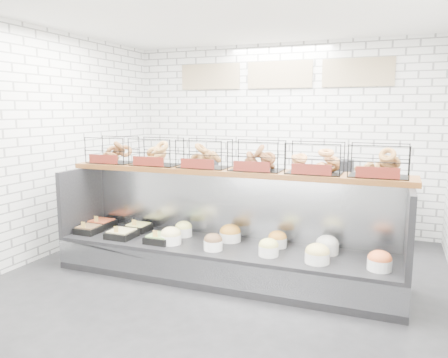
% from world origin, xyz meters
% --- Properties ---
extents(ground, '(5.50, 5.50, 0.00)m').
position_xyz_m(ground, '(0.00, 0.00, 0.00)').
color(ground, black).
rests_on(ground, ground).
extents(room_shell, '(5.02, 5.51, 3.01)m').
position_xyz_m(room_shell, '(0.00, 0.60, 2.06)').
color(room_shell, silver).
rests_on(room_shell, ground).
extents(display_case, '(4.00, 0.90, 1.20)m').
position_xyz_m(display_case, '(-0.00, 0.34, 0.33)').
color(display_case, black).
rests_on(display_case, ground).
extents(bagel_shelf, '(4.10, 0.50, 0.40)m').
position_xyz_m(bagel_shelf, '(0.00, 0.52, 1.39)').
color(bagel_shelf, '#4F2B11').
rests_on(bagel_shelf, display_case).
extents(prep_counter, '(4.00, 0.60, 1.20)m').
position_xyz_m(prep_counter, '(-0.00, 2.43, 0.47)').
color(prep_counter, '#93969B').
rests_on(prep_counter, ground).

